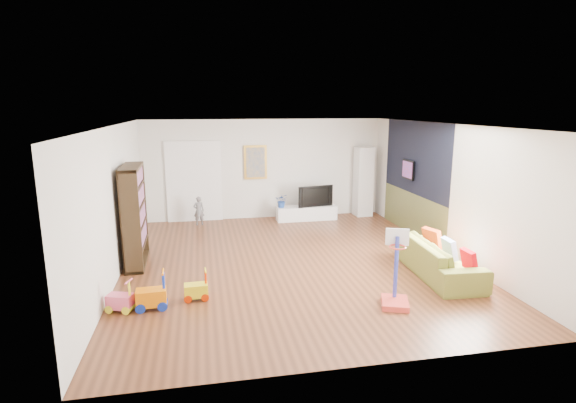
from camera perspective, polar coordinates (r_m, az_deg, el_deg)
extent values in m
cube|color=brown|center=(9.03, 0.49, -7.68)|extent=(6.50, 7.50, 0.00)
cube|color=white|center=(8.50, 0.53, 9.71)|extent=(6.50, 7.50, 0.00)
cube|color=silver|center=(12.31, -3.01, 4.12)|extent=(6.50, 0.00, 2.70)
cube|color=silver|center=(5.17, 8.95, -7.31)|extent=(6.50, 0.00, 2.70)
cube|color=silver|center=(8.63, -21.13, -0.12)|extent=(0.00, 7.50, 2.70)
cube|color=silver|center=(9.83, 19.40, 1.42)|extent=(0.00, 7.50, 2.70)
cube|color=black|center=(10.97, 15.84, 5.34)|extent=(0.01, 3.20, 1.70)
cube|color=brown|center=(11.20, 15.45, -1.53)|extent=(0.01, 3.20, 1.00)
cube|color=white|center=(12.20, -11.84, 2.38)|extent=(1.45, 0.06, 2.10)
cube|color=gold|center=(12.21, -4.15, 4.99)|extent=(0.62, 0.06, 0.92)
cube|color=#7F3F8C|center=(11.16, 15.00, 3.93)|extent=(0.04, 0.56, 0.46)
cube|color=white|center=(12.22, 2.36, -1.47)|extent=(1.64, 0.43, 0.38)
cube|color=silver|center=(12.76, 9.53, 2.50)|extent=(0.47, 0.47, 1.93)
cube|color=#332413|center=(9.18, -18.94, -1.70)|extent=(0.38, 1.34, 1.94)
imported|color=olive|center=(8.73, 18.59, -6.84)|extent=(0.98, 2.21, 0.63)
cube|color=#CC3C30|center=(7.14, 13.63, -8.34)|extent=(0.56, 0.62, 1.20)
cube|color=yellow|center=(7.43, -11.61, -10.37)|extent=(0.38, 0.24, 0.49)
cube|color=orange|center=(7.26, -17.01, -10.79)|extent=(0.46, 0.30, 0.60)
cube|color=#E15071|center=(7.35, -20.58, -11.14)|extent=(0.43, 0.34, 0.50)
imported|color=slate|center=(11.87, -11.25, -1.17)|extent=(0.28, 0.19, 0.76)
imported|color=black|center=(12.15, 3.34, 0.75)|extent=(1.00, 0.32, 0.57)
imported|color=navy|center=(11.98, -0.78, 0.11)|extent=(0.39, 0.36, 0.37)
cube|color=red|center=(8.25, 21.99, -6.88)|extent=(0.10, 0.35, 0.35)
cube|color=silver|center=(8.74, 19.81, -5.66)|extent=(0.10, 0.37, 0.37)
cube|color=#AF310E|center=(9.28, 17.82, -4.50)|extent=(0.22, 0.41, 0.40)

